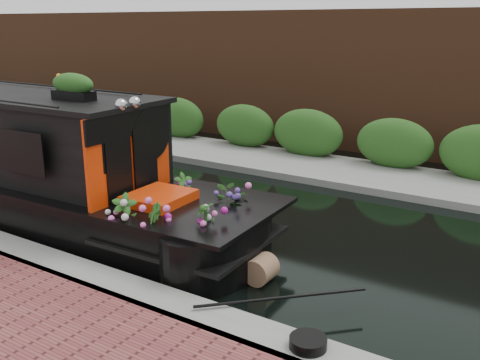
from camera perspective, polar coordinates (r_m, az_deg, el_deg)
The scene contains 7 objects.
ground at distance 10.63m, azimuth -4.70°, elevation -3.61°, with size 80.00×80.00×0.00m, color black.
near_bank_coping at distance 8.46m, azimuth -18.50°, elevation -9.92°, with size 40.00×0.60×0.50m, color gray.
far_bank_path at distance 14.04m, azimuth 5.68°, elevation 1.36°, with size 40.00×2.40×0.34m, color gray.
far_hedge at distance 14.83m, azimuth 7.27°, elevation 2.11°, with size 40.00×1.10×2.80m, color #28571D.
far_brick_wall at distance 16.70m, azimuth 10.38°, elevation 3.60°, with size 40.00×1.00×8.00m, color #59321E.
rope_fender at distance 7.85m, azimuth 2.28°, elevation -9.51°, with size 0.40×0.40×0.41m, color #846145.
coiled_mooring_rope at distance 6.09m, azimuth 7.27°, elevation -16.83°, with size 0.41×0.41×0.12m, color black.
Camera 1 is at (6.09, -7.92, 3.64)m, focal length 40.00 mm.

